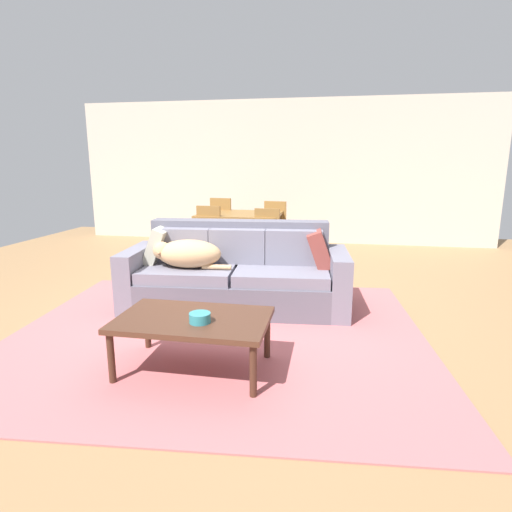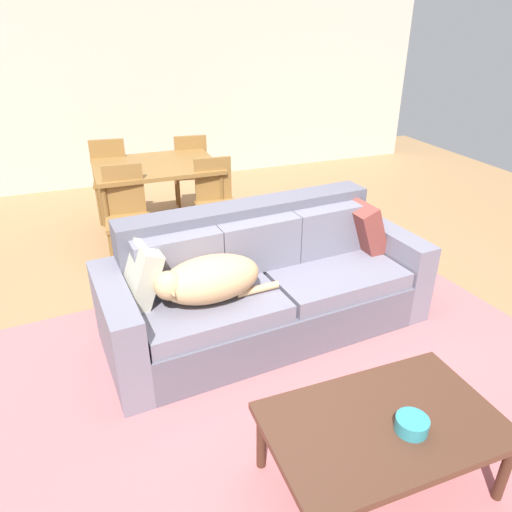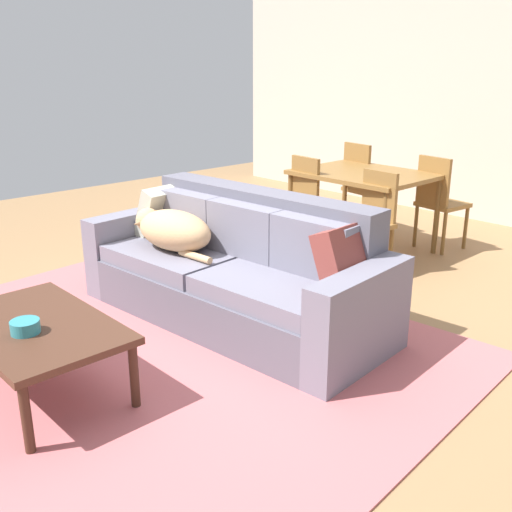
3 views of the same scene
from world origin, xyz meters
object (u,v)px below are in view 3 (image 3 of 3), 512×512
object	(u,v)px
dog_on_left_cushion	(172,230)
coffee_table	(36,330)
bowl_on_coffee_table	(25,327)
dining_chair_near_right	(370,218)
dining_chair_far_left	(363,183)
dining_table	(364,180)
dining_chair_far_right	(439,199)
couch	(237,273)
dining_chair_near_left	(297,202)
throw_pillow_by_right_arm	(346,259)
throw_pillow_by_left_arm	(162,211)

from	to	relation	value
dog_on_left_cushion	coffee_table	xyz separation A→B (m)	(0.49, -1.27, -0.23)
bowl_on_coffee_table	dining_chair_near_right	world-z (taller)	dining_chair_near_right
coffee_table	dining_chair_far_left	world-z (taller)	dining_chair_far_left
dining_chair_far_left	dining_table	bearing A→B (deg)	134.52
dining_chair_far_right	couch	bearing A→B (deg)	95.02
dining_chair_near_left	dining_chair_near_right	xyz separation A→B (m)	(0.86, 0.00, 0.00)
bowl_on_coffee_table	dining_chair_far_right	xyz separation A→B (m)	(-0.01, 4.11, 0.05)
throw_pillow_by_right_arm	dining_table	distance (m)	2.25
couch	dining_chair_near_left	size ratio (longest dim) A/B	2.61
dining_table	dining_chair_near_right	distance (m)	0.73
coffee_table	dining_chair_near_right	size ratio (longest dim) A/B	1.24
throw_pillow_by_right_arm	bowl_on_coffee_table	distance (m)	1.87
dog_on_left_cushion	coffee_table	size ratio (longest dim) A/B	0.75
dining_chair_near_left	dining_chair_far_left	size ratio (longest dim) A/B	0.96
bowl_on_coffee_table	dog_on_left_cushion	bearing A→B (deg)	112.85
bowl_on_coffee_table	dining_table	world-z (taller)	dining_table
dining_table	dining_chair_near_right	xyz separation A→B (m)	(0.47, -0.53, -0.20)
coffee_table	dining_table	world-z (taller)	dining_table
bowl_on_coffee_table	dining_chair_near_right	size ratio (longest dim) A/B	0.17
throw_pillow_by_right_arm	dining_chair_far_right	size ratio (longest dim) A/B	0.42
bowl_on_coffee_table	dining_chair_near_left	size ratio (longest dim) A/B	0.17
dining_chair_near_right	bowl_on_coffee_table	bearing A→B (deg)	-84.79
throw_pillow_by_left_arm	bowl_on_coffee_table	world-z (taller)	throw_pillow_by_left_arm
bowl_on_coffee_table	dining_chair_near_left	distance (m)	3.15
dining_chair_far_left	couch	bearing A→B (deg)	114.91
dining_chair_near_left	dining_table	bearing A→B (deg)	59.11
couch	dining_table	size ratio (longest dim) A/B	1.96
dining_chair_far_right	dining_chair_near_left	bearing A→B (deg)	58.22
throw_pillow_by_right_arm	coffee_table	distance (m)	1.84
couch	coffee_table	world-z (taller)	couch
couch	dining_chair_far_left	world-z (taller)	dining_chair_far_left
throw_pillow_by_right_arm	dining_chair_near_right	world-z (taller)	dining_chair_near_right
throw_pillow_by_right_arm	dining_chair_near_right	size ratio (longest dim) A/B	0.44
throw_pillow_by_right_arm	dining_table	bearing A→B (deg)	124.39
throw_pillow_by_left_arm	dining_chair_near_left	distance (m)	1.49
dog_on_left_cushion	dining_table	size ratio (longest dim) A/B	0.68
coffee_table	throw_pillow_by_right_arm	bearing A→B (deg)	61.95
dog_on_left_cushion	dining_chair_near_right	distance (m)	1.76
throw_pillow_by_left_arm	coffee_table	size ratio (longest dim) A/B	0.36
couch	dining_chair_near_right	world-z (taller)	couch
throw_pillow_by_left_arm	dining_chair_far_right	size ratio (longest dim) A/B	0.43
throw_pillow_by_left_arm	dog_on_left_cushion	bearing A→B (deg)	-24.71
coffee_table	dining_chair_near_left	distance (m)	3.05
couch	dining_chair_far_left	xyz separation A→B (m)	(-0.81, 2.52, 0.19)
coffee_table	dining_table	size ratio (longest dim) A/B	0.91
coffee_table	dining_chair_far_right	xyz separation A→B (m)	(0.07, 4.02, 0.13)
dining_table	dining_chair_far_left	bearing A→B (deg)	127.51
coffee_table	dog_on_left_cushion	bearing A→B (deg)	111.09
bowl_on_coffee_table	dining_chair_near_left	bearing A→B (deg)	106.26
dog_on_left_cushion	dining_chair_near_left	xyz separation A→B (m)	(-0.31, 1.66, -0.10)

